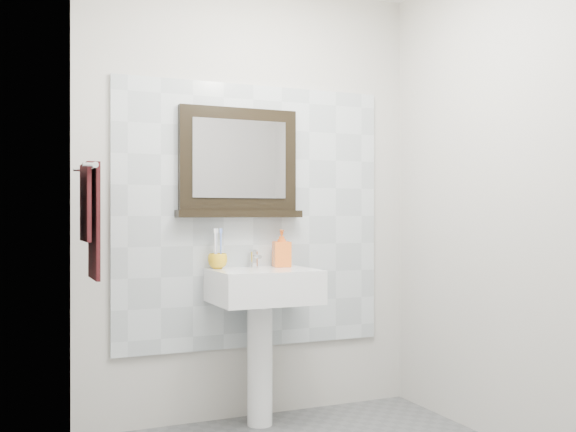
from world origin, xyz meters
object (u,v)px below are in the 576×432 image
object	(u,v)px
pedestal_sink	(263,303)
hand_towel	(91,212)
framed_mirror	(239,165)
soap_dispenser	(282,248)
toothbrush_cup	(218,261)

from	to	relation	value
pedestal_sink	hand_towel	bearing A→B (deg)	-173.66
framed_mirror	soap_dispenser	bearing A→B (deg)	-17.21
framed_mirror	hand_towel	distance (m)	0.93
soap_dispenser	framed_mirror	distance (m)	0.53
toothbrush_cup	framed_mirror	bearing A→B (deg)	22.71
soap_dispenser	hand_towel	xyz separation A→B (m)	(-1.08, -0.22, 0.20)
pedestal_sink	toothbrush_cup	bearing A→B (deg)	149.56
toothbrush_cup	hand_towel	world-z (taller)	hand_towel
pedestal_sink	framed_mirror	world-z (taller)	framed_mirror
pedestal_sink	toothbrush_cup	distance (m)	0.34
soap_dispenser	pedestal_sink	bearing A→B (deg)	-133.29
pedestal_sink	toothbrush_cup	xyz separation A→B (m)	(-0.22, 0.13, 0.23)
toothbrush_cup	soap_dispenser	distance (m)	0.38
pedestal_sink	framed_mirror	xyz separation A→B (m)	(-0.07, 0.19, 0.76)
soap_dispenser	framed_mirror	xyz separation A→B (m)	(-0.23, 0.07, 0.47)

